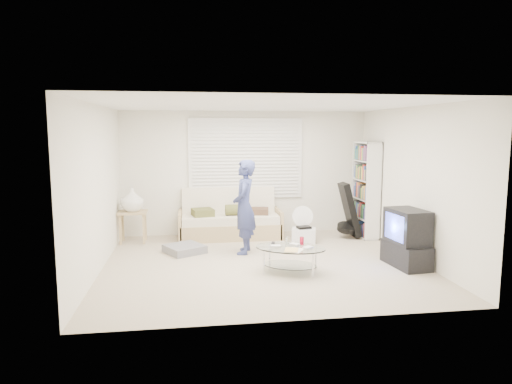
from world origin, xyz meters
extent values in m
plane|color=tan|center=(0.00, 0.00, 0.00)|extent=(5.00, 5.00, 0.00)
cube|color=white|center=(0.00, 2.25, 1.25)|extent=(5.00, 0.02, 2.50)
cube|color=white|center=(0.00, -2.25, 1.25)|extent=(5.00, 0.02, 2.50)
cube|color=white|center=(-2.50, 0.00, 1.25)|extent=(0.02, 4.50, 2.50)
cube|color=white|center=(2.50, 0.00, 1.25)|extent=(0.02, 4.50, 2.50)
cube|color=white|center=(0.00, 0.00, 2.50)|extent=(5.00, 4.50, 0.02)
cube|color=white|center=(0.00, 2.22, 1.55)|extent=(2.32, 0.06, 1.62)
cube|color=black|center=(0.00, 2.21, 1.55)|extent=(2.20, 0.01, 1.50)
cube|color=silver|center=(0.00, 2.18, 1.55)|extent=(2.16, 0.04, 1.50)
cube|color=silver|center=(0.00, 2.20, 1.55)|extent=(2.32, 0.08, 1.62)
cube|color=tan|center=(-0.37, 1.83, 0.16)|extent=(1.95, 0.78, 0.31)
cube|color=beige|center=(-0.37, 1.81, 0.39)|extent=(1.87, 0.72, 0.16)
cube|color=beige|center=(-0.37, 2.14, 0.68)|extent=(1.87, 0.22, 0.60)
cube|color=tan|center=(-1.34, 1.83, 0.27)|extent=(0.06, 0.78, 0.55)
cube|color=tan|center=(0.61, 1.83, 0.27)|extent=(0.06, 0.78, 0.55)
cube|color=#475026|center=(-0.90, 1.78, 0.54)|extent=(0.46, 0.46, 0.14)
cylinder|color=#475026|center=(-0.22, 1.75, 0.58)|extent=(0.49, 0.21, 0.21)
cube|color=#4A3325|center=(0.22, 1.81, 0.53)|extent=(0.41, 0.41, 0.12)
cube|color=slate|center=(-1.25, 0.83, 0.07)|extent=(0.80, 0.80, 0.13)
cube|color=tan|center=(-2.22, 1.72, 0.58)|extent=(0.53, 0.42, 0.04)
cube|color=tan|center=(-2.43, 1.56, 0.29)|extent=(0.04, 0.04, 0.57)
cube|color=tan|center=(-2.01, 1.56, 0.29)|extent=(0.04, 0.04, 0.57)
cube|color=tan|center=(-2.43, 1.88, 0.29)|extent=(0.04, 0.04, 0.57)
cube|color=tan|center=(-2.01, 1.88, 0.29)|extent=(0.04, 0.04, 0.57)
imported|color=white|center=(-2.22, 1.72, 0.83)|extent=(0.43, 0.43, 0.45)
cube|color=white|center=(2.33, 1.58, 0.95)|extent=(0.30, 0.80, 1.90)
cube|color=black|center=(1.97, 1.48, 0.57)|extent=(0.40, 0.39, 1.08)
cylinder|color=black|center=(1.93, 1.48, 0.21)|extent=(0.39, 0.41, 0.20)
cylinder|color=white|center=(1.00, 1.48, 0.02)|extent=(0.27, 0.27, 0.03)
cylinder|color=white|center=(1.00, 1.48, 0.19)|extent=(0.04, 0.04, 0.35)
cylinder|color=white|center=(1.00, 1.48, 0.47)|extent=(0.42, 0.22, 0.40)
cylinder|color=white|center=(1.00, 1.48, 0.47)|extent=(0.12, 0.09, 0.10)
cube|color=white|center=(0.99, 1.27, 0.13)|extent=(0.51, 0.42, 0.27)
cube|color=black|center=(0.99, 1.27, 0.29)|extent=(0.27, 0.21, 0.04)
cube|color=black|center=(2.20, -0.47, 0.18)|extent=(0.53, 0.87, 0.37)
cube|color=black|center=(2.20, -0.47, 0.64)|extent=(0.53, 0.74, 0.53)
cube|color=#5363E7|center=(1.98, -0.49, 0.64)|extent=(0.07, 0.53, 0.41)
ellipsoid|color=silver|center=(0.33, -0.53, 0.38)|extent=(1.22, 1.01, 0.02)
ellipsoid|color=silver|center=(0.33, -0.53, 0.11)|extent=(0.93, 0.77, 0.01)
cylinder|color=silver|center=(-0.08, -0.59, 0.18)|extent=(0.03, 0.03, 0.36)
cylinder|color=silver|center=(0.59, -0.86, 0.18)|extent=(0.03, 0.03, 0.36)
cylinder|color=silver|center=(0.07, -0.20, 0.18)|extent=(0.03, 0.03, 0.36)
cylinder|color=silver|center=(0.74, -0.47, 0.18)|extent=(0.03, 0.03, 0.36)
cube|color=white|center=(0.11, -0.52, 0.41)|extent=(0.15, 0.11, 0.04)
cube|color=white|center=(0.41, -0.46, 0.41)|extent=(0.16, 0.17, 0.04)
cube|color=white|center=(0.56, -0.67, 0.41)|extent=(0.17, 0.16, 0.04)
cylinder|color=silver|center=(0.32, -0.34, 0.44)|extent=(0.06, 0.06, 0.11)
cylinder|color=red|center=(0.53, -0.40, 0.45)|extent=(0.06, 0.06, 0.12)
cube|color=black|center=(0.11, -0.32, 0.40)|extent=(0.08, 0.17, 0.02)
cube|color=white|center=(0.36, -0.72, 0.39)|extent=(0.33, 0.35, 0.01)
cube|color=#E2BC6B|center=(0.30, -0.72, 0.40)|extent=(0.26, 0.30, 0.01)
imported|color=navy|center=(-0.22, 0.68, 0.81)|extent=(0.51, 0.66, 1.62)
camera|label=1|loc=(-1.12, -7.00, 2.11)|focal=32.00mm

